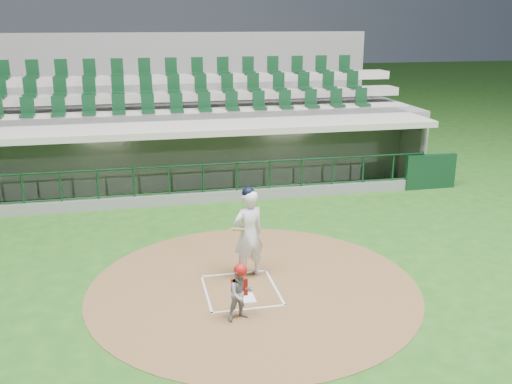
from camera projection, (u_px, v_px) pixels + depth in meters
ground at (238, 285)px, 12.56m from camera, size 120.00×120.00×0.00m
dirt_circle at (254, 287)px, 12.43m from camera, size 7.20×7.20×0.01m
home_plate at (245, 298)px, 11.90m from camera, size 0.43×0.43×0.02m
batter_box_chalk at (241, 290)px, 12.28m from camera, size 1.55×1.80×0.01m
dugout_structure at (198, 160)px, 19.61m from camera, size 16.40×3.70×3.00m
seating_deck at (187, 130)px, 22.33m from camera, size 17.00×6.72×5.15m
batter at (248, 233)px, 12.66m from camera, size 0.97×0.99×2.12m
catcher at (241, 292)px, 10.95m from camera, size 0.62×0.54×1.17m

